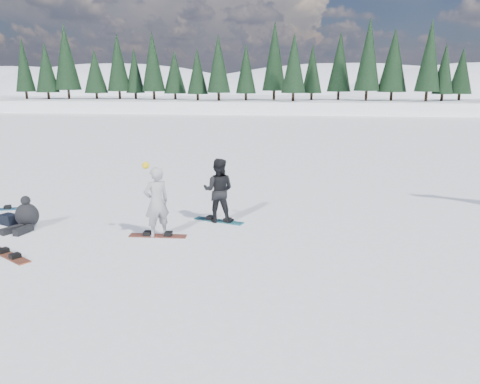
# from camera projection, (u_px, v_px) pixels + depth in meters

# --- Properties ---
(ground) EXTENTS (420.00, 420.00, 0.00)m
(ground) POSITION_uv_depth(u_px,v_px,m) (171.00, 250.00, 11.25)
(ground) COLOR white
(ground) RESTS_ON ground
(alpine_backdrop) EXTENTS (412.50, 227.00, 53.20)m
(alpine_backdrop) POSITION_uv_depth(u_px,v_px,m) (268.00, 126.00, 198.49)
(alpine_backdrop) COLOR white
(alpine_backdrop) RESTS_ON ground
(snowboarder_woman) EXTENTS (0.80, 0.77, 1.99)m
(snowboarder_woman) POSITION_uv_depth(u_px,v_px,m) (156.00, 202.00, 12.02)
(snowboarder_woman) COLOR #A8A8AD
(snowboarder_woman) RESTS_ON ground
(snowboarder_man) EXTENTS (0.92, 0.73, 1.85)m
(snowboarder_man) POSITION_uv_depth(u_px,v_px,m) (219.00, 190.00, 13.34)
(snowboarder_man) COLOR black
(snowboarder_man) RESTS_ON ground
(seated_rider) EXTENTS (0.79, 1.16, 0.91)m
(seated_rider) POSITION_uv_depth(u_px,v_px,m) (26.00, 216.00, 12.82)
(seated_rider) COLOR black
(seated_rider) RESTS_ON ground
(gear_bag) EXTENTS (0.53, 0.46, 0.30)m
(gear_bag) POSITION_uv_depth(u_px,v_px,m) (9.00, 219.00, 13.21)
(gear_bag) COLOR black
(gear_bag) RESTS_ON ground
(snowboard_woman) EXTENTS (1.51, 0.35, 0.03)m
(snowboard_woman) POSITION_uv_depth(u_px,v_px,m) (158.00, 236.00, 12.23)
(snowboard_woman) COLOR maroon
(snowboard_woman) RESTS_ON ground
(snowboard_man) EXTENTS (1.51, 0.72, 0.03)m
(snowboard_man) POSITION_uv_depth(u_px,v_px,m) (219.00, 221.00, 13.54)
(snowboard_man) COLOR teal
(snowboard_man) RESTS_ON ground
(snowboard_loose_b) EXTENTS (1.43, 1.02, 0.03)m
(snowboard_loose_b) POSITION_uv_depth(u_px,v_px,m) (9.00, 256.00, 10.82)
(snowboard_loose_b) COLOR brown
(snowboard_loose_b) RESTS_ON ground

